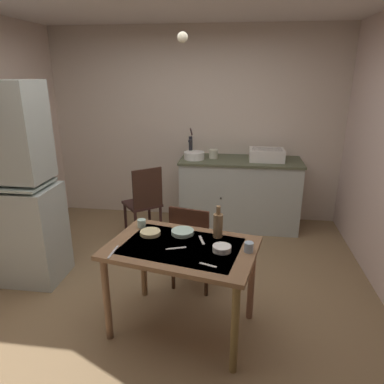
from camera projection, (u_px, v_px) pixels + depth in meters
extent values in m
plane|color=olive|center=(167.00, 295.00, 3.40)|extent=(5.10, 5.10, 0.00)
cube|color=beige|center=(195.00, 126.00, 4.94)|extent=(4.10, 0.10, 2.61)
cube|color=#A9B0AA|center=(18.00, 233.00, 3.56)|extent=(0.86, 0.51, 0.98)
cube|color=#A4ABA4|center=(0.00, 131.00, 3.23)|extent=(0.80, 0.43, 0.90)
cube|color=#A7BBB2|center=(7.00, 184.00, 3.36)|extent=(0.78, 0.46, 0.02)
cube|color=#A9B0AA|center=(239.00, 194.00, 4.79)|extent=(1.55, 0.60, 0.91)
cube|color=#4F543E|center=(241.00, 161.00, 4.64)|extent=(1.58, 0.63, 0.03)
sphere|color=#2D2823|center=(221.00, 198.00, 4.51)|extent=(0.02, 0.02, 0.02)
cube|color=white|center=(267.00, 155.00, 4.57)|extent=(0.44, 0.34, 0.15)
cube|color=black|center=(267.00, 149.00, 4.54)|extent=(0.38, 0.28, 0.01)
cylinder|color=#232328|center=(191.00, 147.00, 4.72)|extent=(0.05, 0.05, 0.28)
cylinder|color=#232328|center=(190.00, 140.00, 4.62)|extent=(0.03, 0.12, 0.03)
cylinder|color=black|center=(191.00, 132.00, 4.71)|extent=(0.02, 0.16, 0.12)
cylinder|color=white|center=(194.00, 155.00, 4.65)|extent=(0.27, 0.27, 0.10)
cylinder|color=beige|center=(213.00, 154.00, 4.69)|extent=(0.12, 0.12, 0.12)
cube|color=brown|center=(182.00, 248.00, 2.73)|extent=(1.26, 0.95, 0.04)
cube|color=white|center=(182.00, 246.00, 2.73)|extent=(0.98, 0.74, 0.00)
cylinder|color=#866144|center=(107.00, 299.00, 2.74)|extent=(0.06, 0.06, 0.72)
cylinder|color=olive|center=(235.00, 329.00, 2.42)|extent=(0.06, 0.06, 0.72)
cylinder|color=olive|center=(143.00, 261.00, 3.29)|extent=(0.06, 0.06, 0.72)
cylinder|color=brown|center=(251.00, 281.00, 2.97)|extent=(0.06, 0.06, 0.72)
cube|color=#3C2315|center=(196.00, 243.00, 3.46)|extent=(0.48, 0.48, 0.03)
cube|color=#3A1E14|center=(189.00, 230.00, 3.22)|extent=(0.38, 0.11, 0.41)
cylinder|color=#3C2315|center=(217.00, 259.00, 3.62)|extent=(0.04, 0.04, 0.43)
cylinder|color=#3C2315|center=(186.00, 253.00, 3.74)|extent=(0.04, 0.04, 0.43)
cylinder|color=#3C2315|center=(206.00, 276.00, 3.32)|extent=(0.04, 0.04, 0.43)
cylinder|color=#3C2315|center=(173.00, 269.00, 3.43)|extent=(0.04, 0.04, 0.43)
cube|color=#361F1D|center=(142.00, 204.00, 4.48)|extent=(0.56, 0.56, 0.03)
cube|color=#372118|center=(148.00, 188.00, 4.25)|extent=(0.31, 0.26, 0.48)
cylinder|color=#361F1D|center=(149.00, 214.00, 4.77)|extent=(0.04, 0.04, 0.43)
cylinder|color=#361F1D|center=(126.00, 219.00, 4.60)|extent=(0.04, 0.04, 0.43)
cylinder|color=#361F1D|center=(161.00, 222.00, 4.50)|extent=(0.04, 0.04, 0.43)
cylinder|color=#361F1D|center=(136.00, 228.00, 4.33)|extent=(0.04, 0.04, 0.43)
cylinder|color=white|center=(222.00, 248.00, 2.64)|extent=(0.14, 0.14, 0.04)
cylinder|color=beige|center=(150.00, 233.00, 2.91)|extent=(0.17, 0.17, 0.03)
cylinder|color=#ADD1C1|center=(183.00, 232.00, 2.92)|extent=(0.19, 0.19, 0.03)
cylinder|color=#ADD1C1|center=(142.00, 223.00, 3.05)|extent=(0.07, 0.07, 0.07)
cylinder|color=#9EB2C6|center=(249.00, 247.00, 2.63)|extent=(0.07, 0.07, 0.08)
cylinder|color=olive|center=(218.00, 226.00, 2.84)|extent=(0.08, 0.08, 0.20)
cylinder|color=olive|center=(218.00, 210.00, 2.80)|extent=(0.03, 0.03, 0.07)
cube|color=silver|center=(113.00, 252.00, 2.63)|extent=(0.02, 0.20, 0.00)
cube|color=beige|center=(176.00, 248.00, 2.68)|extent=(0.15, 0.07, 0.00)
cube|color=beige|center=(208.00, 265.00, 2.45)|extent=(0.13, 0.06, 0.00)
cube|color=beige|center=(202.00, 240.00, 2.81)|extent=(0.07, 0.16, 0.00)
sphere|color=#F9EFCC|center=(183.00, 37.00, 2.64)|extent=(0.08, 0.08, 0.08)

